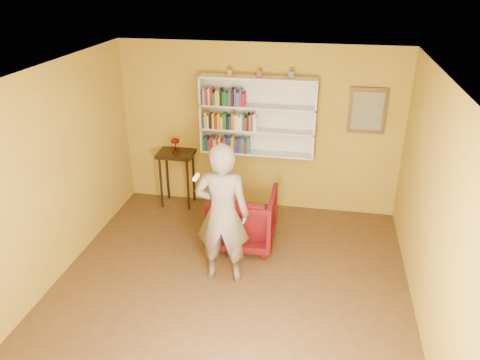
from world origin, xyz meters
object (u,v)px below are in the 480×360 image
(bookshelf, at_px, (258,116))
(ruby_lustre, at_px, (175,142))
(person, at_px, (222,214))
(console_table, at_px, (176,161))
(armchair, at_px, (243,218))

(bookshelf, bearing_deg, ruby_lustre, -173.15)
(person, bearing_deg, bookshelf, -96.65)
(person, bearing_deg, ruby_lustre, -60.45)
(console_table, distance_m, ruby_lustre, 0.33)
(ruby_lustre, xyz_separation_m, armchair, (1.31, -1.02, -0.70))
(console_table, bearing_deg, person, -57.48)
(ruby_lustre, bearing_deg, armchair, -38.02)
(console_table, bearing_deg, bookshelf, 6.85)
(console_table, relative_size, ruby_lustre, 4.03)
(armchair, relative_size, person, 0.50)
(console_table, xyz_separation_m, ruby_lustre, (-0.00, 0.00, 0.33))
(ruby_lustre, relative_size, person, 0.13)
(console_table, relative_size, armchair, 1.03)
(ruby_lustre, height_order, armchair, ruby_lustre)
(ruby_lustre, bearing_deg, bookshelf, 6.85)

